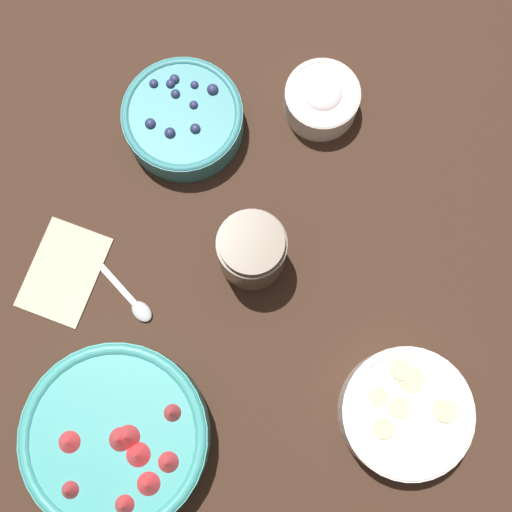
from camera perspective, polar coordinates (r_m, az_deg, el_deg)
ground_plane at (r=0.96m, az=-0.60°, el=0.99°), size 4.00×4.00×0.00m
bowl_strawberries at (r=0.92m, az=-11.09°, el=-14.11°), size 0.23×0.23×0.09m
bowl_blueberries at (r=0.99m, az=-5.85°, el=10.87°), size 0.16×0.16×0.06m
bowl_bananas at (r=0.93m, az=11.88°, el=-12.18°), size 0.16×0.16×0.06m
bowl_cream at (r=1.00m, az=5.28°, el=12.42°), size 0.10×0.10×0.06m
jar_chocolate at (r=0.91m, az=-0.32°, el=0.35°), size 0.09×0.09×0.11m
napkin at (r=0.99m, az=-15.13°, el=-1.24°), size 0.15×0.12×0.01m
spoon at (r=0.96m, az=-10.12°, el=-3.28°), size 0.10×0.11×0.01m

